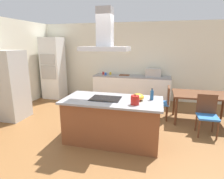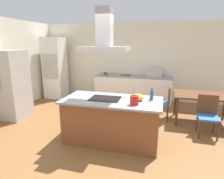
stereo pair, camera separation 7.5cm
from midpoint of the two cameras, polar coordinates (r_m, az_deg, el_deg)
ground at (r=5.45m, az=4.58°, el=-7.64°), size 16.00×16.00×0.00m
wall_back at (r=6.83m, az=7.57°, el=8.33°), size 7.20×0.10×2.70m
wall_left at (r=6.29m, az=-28.96°, el=6.28°), size 0.10×8.80×2.70m
kitchen_island at (r=3.92m, az=0.54°, el=-9.24°), size 1.98×0.97×0.90m
cooktop at (r=3.80m, az=-1.52°, el=-2.73°), size 0.60×0.44×0.01m
tea_kettle at (r=3.45m, az=7.40°, el=-3.23°), size 0.21×0.16×0.20m
olive_oil_bottle at (r=3.78m, az=12.47°, el=-1.71°), size 0.07×0.07×0.23m
mixing_bowl at (r=3.72m, az=8.32°, el=-2.30°), size 0.24×0.24×0.13m
back_counter at (r=6.62m, az=6.60°, el=0.28°), size 2.63×0.62×0.90m
countertop_microwave at (r=6.44m, az=13.14°, el=4.99°), size 0.50×0.38×0.28m
coffee_mug_red at (r=6.82m, az=-1.90°, el=5.01°), size 0.08×0.08×0.09m
coffee_mug_blue at (r=6.64m, az=-1.22°, el=4.77°), size 0.08×0.08×0.09m
coffee_mug_yellow at (r=6.75m, az=0.25°, el=4.92°), size 0.08×0.08×0.09m
cutting_board at (r=6.62m, az=4.52°, el=4.39°), size 0.34×0.24×0.02m
wall_oven_stack at (r=7.28m, az=-16.59°, el=6.24°), size 0.70×0.66×2.20m
refrigerator at (r=5.71m, az=-28.20°, el=1.26°), size 0.80×0.73×1.82m
dining_table at (r=5.25m, az=26.20°, el=-2.22°), size 1.40×0.90×0.75m
chair_at_left_end at (r=5.19m, az=16.07°, el=-3.32°), size 0.42×0.42×0.89m
chair_facing_island at (r=4.68m, az=27.46°, el=-6.28°), size 0.42×0.42×0.89m
range_hood at (r=3.65m, az=-1.64°, el=15.58°), size 0.90×0.55×0.78m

